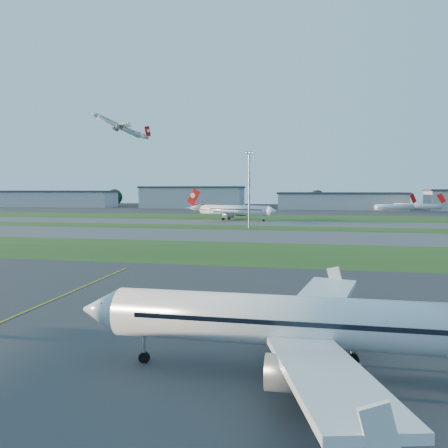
% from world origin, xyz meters
% --- Properties ---
extents(grass_strip_a, '(300.00, 34.00, 0.01)m').
position_xyz_m(grass_strip_a, '(0.00, 52.00, 0.01)').
color(grass_strip_a, '#264818').
rests_on(grass_strip_a, ground).
extents(taxiway_a, '(300.00, 32.00, 0.01)m').
position_xyz_m(taxiway_a, '(0.00, 85.00, 0.01)').
color(taxiway_a, '#515154').
rests_on(taxiway_a, ground).
extents(grass_strip_b, '(300.00, 18.00, 0.01)m').
position_xyz_m(grass_strip_b, '(0.00, 110.00, 0.01)').
color(grass_strip_b, '#264818').
rests_on(grass_strip_b, ground).
extents(taxiway_b, '(300.00, 26.00, 0.01)m').
position_xyz_m(taxiway_b, '(0.00, 132.00, 0.01)').
color(taxiway_b, '#515154').
rests_on(taxiway_b, ground).
extents(grass_strip_c, '(300.00, 40.00, 0.01)m').
position_xyz_m(grass_strip_c, '(0.00, 165.00, 0.01)').
color(grass_strip_c, '#264818').
rests_on(grass_strip_c, ground).
extents(apron_far, '(400.00, 80.00, 0.01)m').
position_xyz_m(apron_far, '(0.00, 225.00, 0.01)').
color(apron_far, '#333335').
rests_on(apron_far, ground).
extents(yellow_line, '(0.25, 60.00, 0.02)m').
position_xyz_m(yellow_line, '(5.00, 0.00, 0.00)').
color(yellow_line, gold).
rests_on(yellow_line, ground).
extents(airliner_parked, '(35.11, 29.83, 10.97)m').
position_xyz_m(airliner_parked, '(35.34, -7.31, 3.85)').
color(airliner_parked, white).
rests_on(airliner_parked, ground).
extents(airliner_taxiing, '(38.29, 32.23, 12.30)m').
position_xyz_m(airliner_taxiing, '(3.06, 144.75, 4.32)').
color(airliner_taxiing, white).
rests_on(airliner_taxiing, ground).
extents(airliner_departing, '(28.36, 24.78, 10.77)m').
position_xyz_m(airliner_departing, '(-79.74, 214.67, 51.65)').
color(airliner_departing, white).
extents(mini_jet_near, '(25.11, 16.73, 9.48)m').
position_xyz_m(mini_jet_near, '(82.32, 221.19, 3.28)').
color(mini_jet_near, white).
rests_on(mini_jet_near, ground).
extents(mini_jet_far, '(28.58, 6.38, 9.48)m').
position_xyz_m(mini_jet_far, '(97.28, 235.85, 3.28)').
color(mini_jet_far, white).
rests_on(mini_jet_far, ground).
extents(light_mast_centre, '(3.20, 0.70, 25.80)m').
position_xyz_m(light_mast_centre, '(15.00, 108.00, 14.81)').
color(light_mast_centre, gray).
rests_on(light_mast_centre, ground).
extents(hangar_far_west, '(91.80, 23.00, 12.20)m').
position_xyz_m(hangar_far_west, '(-150.00, 255.00, 6.14)').
color(hangar_far_west, '#9FA2A7').
rests_on(hangar_far_west, ground).
extents(hangar_west, '(71.40, 23.00, 15.20)m').
position_xyz_m(hangar_west, '(-45.00, 255.00, 7.64)').
color(hangar_west, '#9FA2A7').
rests_on(hangar_west, ground).
extents(hangar_east, '(81.60, 23.00, 11.20)m').
position_xyz_m(hangar_east, '(55.00, 255.00, 5.64)').
color(hangar_east, '#9FA2A7').
rests_on(hangar_east, ground).
extents(tree_far_west, '(11.00, 11.00, 12.00)m').
position_xyz_m(tree_far_west, '(-190.00, 268.00, 6.49)').
color(tree_far_west, black).
rests_on(tree_far_west, ground).
extents(tree_west, '(12.10, 12.10, 13.20)m').
position_xyz_m(tree_west, '(-110.00, 270.00, 7.14)').
color(tree_west, black).
rests_on(tree_west, ground).
extents(tree_mid_west, '(9.90, 9.90, 10.80)m').
position_xyz_m(tree_mid_west, '(-20.00, 266.00, 5.84)').
color(tree_mid_west, black).
rests_on(tree_mid_west, ground).
extents(tree_mid_east, '(11.55, 11.55, 12.60)m').
position_xyz_m(tree_mid_east, '(40.00, 269.00, 6.81)').
color(tree_mid_east, black).
rests_on(tree_mid_east, ground).
extents(tree_east, '(10.45, 10.45, 11.40)m').
position_xyz_m(tree_east, '(115.00, 267.00, 6.16)').
color(tree_east, black).
rests_on(tree_east, ground).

